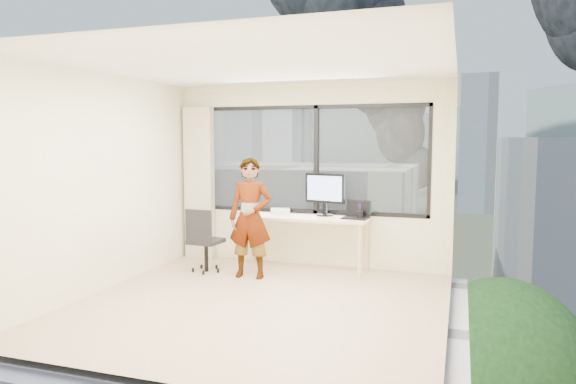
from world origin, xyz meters
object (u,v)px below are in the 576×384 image
at_px(person, 250,218).
at_px(laptop, 356,211).
at_px(monitor, 325,194).
at_px(desk, 303,243).
at_px(handbag, 363,210).
at_px(chair, 206,239).
at_px(game_console, 280,211).

relative_size(person, laptop, 4.32).
xyz_separation_m(person, monitor, (0.81, 0.78, 0.26)).
distance_m(desk, handbag, 0.95).
bearing_deg(handbag, laptop, -125.64).
distance_m(person, monitor, 1.15).
xyz_separation_m(desk, laptop, (0.74, -0.01, 0.49)).
xyz_separation_m(chair, person, (0.69, -0.08, 0.34)).
bearing_deg(laptop, chair, -156.70).
bearing_deg(laptop, handbag, 83.99).
bearing_deg(handbag, chair, 179.13).
relative_size(chair, person, 0.57).
xyz_separation_m(chair, game_console, (0.82, 0.76, 0.33)).
bearing_deg(monitor, laptop, -5.51).
height_order(desk, laptop, laptop).
xyz_separation_m(laptop, handbag, (0.06, 0.23, -0.01)).
height_order(monitor, handbag, monitor).
bearing_deg(laptop, monitor, 169.21).
height_order(chair, monitor, monitor).
bearing_deg(handbag, desk, 173.64).
bearing_deg(chair, desk, 28.45).
distance_m(person, laptop, 1.42).
bearing_deg(chair, handbag, 25.06).
bearing_deg(game_console, handbag, -18.94).
height_order(game_console, laptop, laptop).
bearing_deg(laptop, desk, -172.84).
xyz_separation_m(monitor, game_console, (-0.68, 0.06, -0.27)).
xyz_separation_m(person, laptop, (1.27, 0.62, 0.07)).
relative_size(desk, game_console, 6.58).
bearing_deg(person, desk, 45.03).
height_order(laptop, handbag, laptop).
height_order(desk, handbag, handbag).
distance_m(desk, laptop, 0.89).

